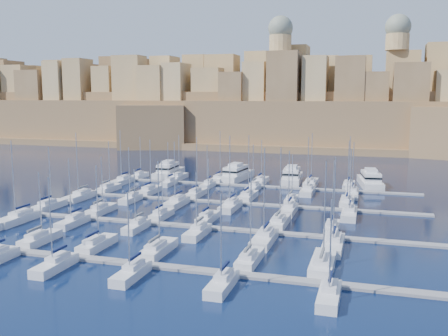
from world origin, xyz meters
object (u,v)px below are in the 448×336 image
(motor_yacht_b, at_px, (236,174))
(motor_yacht_a, at_px, (169,171))
(sailboat_4, at_px, (250,259))
(motor_yacht_d, at_px, (370,180))
(motor_yacht_c, at_px, (292,176))
(sailboat_2, at_px, (97,244))

(motor_yacht_b, bearing_deg, motor_yacht_a, -179.15)
(sailboat_4, height_order, motor_yacht_d, sailboat_4)
(motor_yacht_c, bearing_deg, sailboat_2, -106.28)
(motor_yacht_b, xyz_separation_m, motor_yacht_c, (16.33, -0.11, 0.00))
(motor_yacht_d, bearing_deg, sailboat_2, -120.80)
(motor_yacht_b, height_order, motor_yacht_c, same)
(motor_yacht_a, bearing_deg, sailboat_4, -58.80)
(motor_yacht_a, xyz_separation_m, motor_yacht_c, (37.57, 0.20, 0.00))
(sailboat_2, xyz_separation_m, motor_yacht_b, (4.16, 70.30, 0.99))
(sailboat_2, relative_size, sailboat_4, 0.97)
(motor_yacht_c, xyz_separation_m, motor_yacht_d, (21.36, 0.01, -0.00))
(motor_yacht_a, distance_m, motor_yacht_b, 21.24)
(sailboat_2, xyz_separation_m, sailboat_4, (25.37, -0.08, 0.00))
(motor_yacht_c, bearing_deg, motor_yacht_d, 0.03)
(sailboat_2, height_order, motor_yacht_c, sailboat_2)
(sailboat_2, xyz_separation_m, motor_yacht_c, (20.49, 70.19, 0.99))
(sailboat_4, relative_size, motor_yacht_c, 0.83)
(motor_yacht_d, bearing_deg, motor_yacht_a, -179.79)
(sailboat_4, xyz_separation_m, motor_yacht_c, (-4.87, 70.27, 0.98))
(motor_yacht_c, bearing_deg, motor_yacht_a, -179.69)
(sailboat_4, bearing_deg, motor_yacht_d, 76.80)
(sailboat_2, bearing_deg, motor_yacht_c, 73.72)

